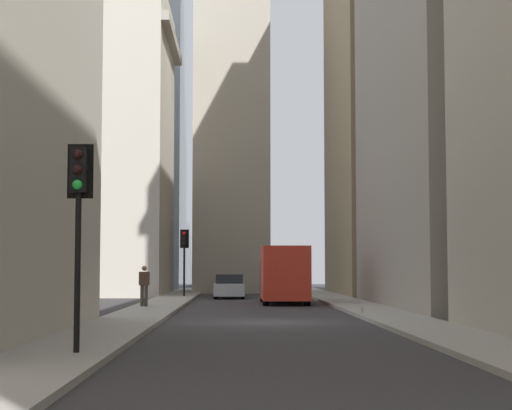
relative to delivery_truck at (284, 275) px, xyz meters
The scene contains 12 objects.
ground_plane 14.91m from the delivery_truck, behind, with size 135.00×135.00×0.00m, color #302D30.
sidewalk_right 15.97m from the delivery_truck, 158.23° to the left, with size 90.00×2.20×0.14m, color gray.
sidewalk_left 15.16m from the delivery_truck, 168.15° to the right, with size 90.00×2.20×0.14m, color gray.
building_left_far 20.34m from the delivery_truck, 34.46° to the right, with size 15.37×10.50×27.37m.
building_right_far 20.41m from the delivery_truck, 40.16° to the left, with size 12.09×10.50×19.72m.
church_spire 27.20m from the delivery_truck, ahead, with size 6.01×6.01×38.67m.
delivery_truck is the anchor object (origin of this frame).
sedan_silver 8.51m from the delivery_truck, 19.29° to the left, with size 4.30×1.78×1.42m.
traffic_light_foreground 27.11m from the delivery_truck, 168.25° to the left, with size 0.43×0.52×4.15m.
traffic_light_midblock 9.64m from the delivery_truck, 35.16° to the left, with size 0.43×0.52×3.94m.
pedestrian 8.70m from the delivery_truck, 132.81° to the left, with size 0.26×0.44×1.75m.
discarded_bottle 11.98m from the delivery_truck, 169.16° to the right, with size 0.07×0.07×0.27m.
Camera 1 is at (-29.01, 0.95, 1.80)m, focal length 61.07 mm.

